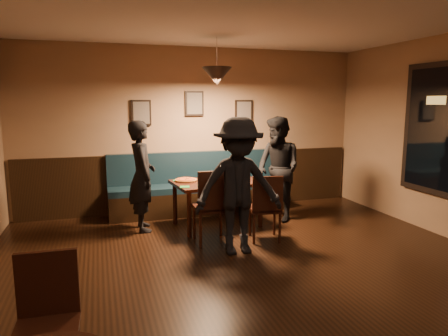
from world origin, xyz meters
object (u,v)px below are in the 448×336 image
at_px(booth_bench, 199,184).
at_px(diner_right, 278,169).
at_px(soda_glass, 260,177).
at_px(dining_table, 217,203).
at_px(diner_front, 239,186).
at_px(diner_left, 142,176).
at_px(chair_near_right, 265,207).
at_px(cafe_chair_far, 46,328).
at_px(chair_near_left, 211,206).
at_px(tabasco_bottle, 248,176).

xyz_separation_m(booth_bench, diner_right, (1.10, -0.79, 0.33)).
relative_size(diner_right, soda_glass, 11.47).
relative_size(booth_bench, dining_table, 2.32).
bearing_deg(diner_front, diner_left, 132.14).
distance_m(dining_table, chair_near_right, 0.93).
bearing_deg(diner_left, cafe_chair_far, 161.72).
bearing_deg(chair_near_left, diner_left, 135.53).
bearing_deg(booth_bench, dining_table, -83.94).
bearing_deg(dining_table, cafe_chair_far, -129.86).
bearing_deg(cafe_chair_far, soda_glass, -131.20).
distance_m(diner_left, cafe_chair_far, 3.45).
height_order(diner_right, cafe_chair_far, diner_right).
xyz_separation_m(diner_right, soda_glass, (-0.42, -0.29, -0.06)).
xyz_separation_m(dining_table, diner_front, (-0.06, -1.16, 0.50)).
distance_m(diner_left, soda_glass, 1.74).
relative_size(dining_table, diner_left, 0.80).
bearing_deg(chair_near_right, diner_left, 160.97).
distance_m(chair_near_right, diner_right, 1.07).
bearing_deg(dining_table, chair_near_right, -67.91).
distance_m(chair_near_right, soda_glass, 0.64).
xyz_separation_m(chair_near_right, diner_front, (-0.50, -0.35, 0.39)).
distance_m(diner_right, tabasco_bottle, 0.54).
bearing_deg(chair_near_right, diner_right, 67.85).
relative_size(soda_glass, cafe_chair_far, 0.16).
bearing_deg(cafe_chair_far, dining_table, -121.84).
bearing_deg(soda_glass, booth_bench, 122.04).
height_order(chair_near_left, diner_left, diner_left).
xyz_separation_m(chair_near_left, diner_front, (0.22, -0.47, 0.34)).
relative_size(booth_bench, chair_near_right, 3.26).
distance_m(booth_bench, chair_near_left, 1.52).
xyz_separation_m(diner_left, diner_right, (2.12, -0.10, 0.02)).
relative_size(chair_near_right, diner_right, 0.56).
xyz_separation_m(booth_bench, chair_near_right, (0.53, -1.62, -0.04)).
distance_m(chair_near_left, cafe_chair_far, 3.04).
height_order(dining_table, soda_glass, soda_glass).
xyz_separation_m(diner_right, cafe_chair_far, (-3.08, -3.19, -0.38)).
bearing_deg(dining_table, soda_glass, -30.81).
bearing_deg(soda_glass, cafe_chair_far, -132.52).
bearing_deg(cafe_chair_far, diner_front, -133.67).
relative_size(diner_left, diner_right, 0.98).
bearing_deg(tabasco_bottle, chair_near_left, -139.11).
relative_size(tabasco_bottle, cafe_chair_far, 0.12).
relative_size(dining_table, cafe_chair_far, 1.44).
distance_m(booth_bench, soda_glass, 1.30).
relative_size(chair_near_left, diner_left, 0.62).
height_order(dining_table, chair_near_left, chair_near_left).
distance_m(dining_table, tabasco_bottle, 0.63).
bearing_deg(chair_near_right, soda_glass, 86.90).
bearing_deg(diner_front, diner_right, 51.00).
distance_m(soda_glass, tabasco_bottle, 0.26).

